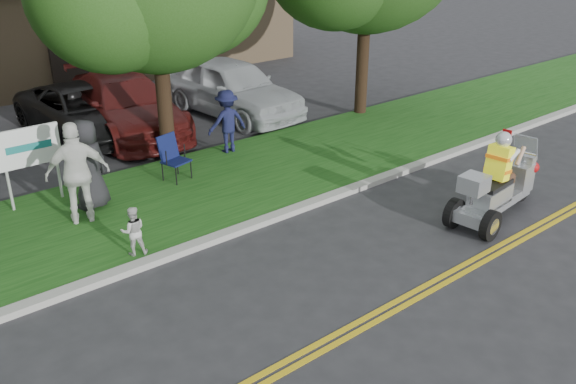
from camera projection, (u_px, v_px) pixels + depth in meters
ground at (366, 296)px, 9.73m from camera, size 120.00×120.00×0.00m
centerline_near at (393, 312)px, 9.32m from camera, size 60.00×0.10×0.01m
centerline_far at (385, 307)px, 9.43m from camera, size 60.00×0.10×0.01m
curb at (252, 225)px, 11.86m from camera, size 60.00×0.25×0.12m
grass_verge at (194, 190)px, 13.38m from camera, size 60.00×4.00×0.10m
commercial_building at (48, 18)px, 23.45m from camera, size 18.00×8.20×4.00m
business_sign at (29, 151)px, 12.19m from camera, size 1.25×0.06×1.75m
trike_scooter at (497, 189)px, 12.01m from camera, size 2.80×0.98×1.83m
lawn_chair_b at (172, 155)px, 13.65m from camera, size 0.66×0.68×1.02m
spectator_adult_right at (78, 173)px, 11.52m from camera, size 1.27×0.81×2.01m
spectator_chair_a at (227, 121)px, 15.18m from camera, size 1.08×0.69×1.59m
spectator_chair_b at (88, 165)px, 12.12m from camera, size 1.04×0.84×1.85m
child_right at (133, 231)px, 10.57m from camera, size 0.53×0.47×0.90m
parked_car_mid at (83, 111)px, 16.76m from camera, size 2.58×5.03×1.36m
parked_car_right at (126, 104)px, 16.95m from camera, size 2.83×5.67×1.58m
parked_car_far_right at (232, 87)px, 18.39m from camera, size 2.38×5.20×1.73m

